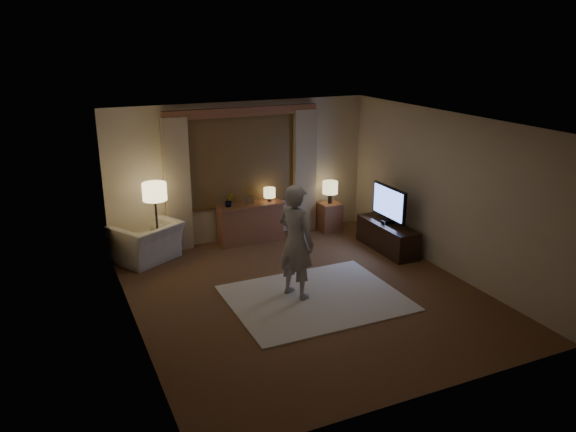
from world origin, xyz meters
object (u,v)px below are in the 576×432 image
armchair (147,242)px  sideboard (250,224)px  side_table (329,217)px  person (296,241)px  tv_stand (387,237)px

armchair → sideboard: bearing=153.8°
sideboard → armchair: bearing=-175.8°
side_table → person: (-1.88, -2.42, 0.60)m
side_table → person: bearing=-127.8°
sideboard → side_table: sideboard is taller
sideboard → armchair: (-1.96, -0.15, -0.01)m
side_table → tv_stand: side_table is taller
person → tv_stand: bearing=-89.7°
tv_stand → sideboard: bearing=145.7°
sideboard → tv_stand: bearing=-34.3°
side_table → tv_stand: 1.45m
sideboard → side_table: (1.67, -0.05, -0.07)m
sideboard → tv_stand: 2.55m
armchair → person: 2.96m
person → side_table: bearing=-61.6°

